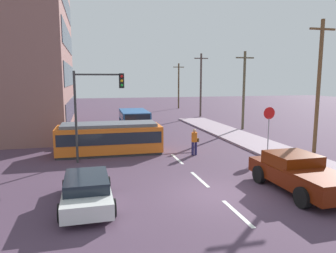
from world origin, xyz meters
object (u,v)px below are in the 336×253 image
pickup_truck_parked (299,173)px  utility_pole_mid (244,89)px  stop_sign (269,120)px  parked_sedan_near (87,189)px  utility_pole_near (319,85)px  utility_pole_distant (179,85)px  traffic_light_mast (95,99)px  city_bus (134,118)px  utility_pole_far (201,84)px  pedestrian_crossing (194,140)px  parked_sedan_mid (82,135)px  streetcar_tram (109,138)px

pickup_truck_parked → utility_pole_mid: bearing=70.7°
pickup_truck_parked → stop_sign: bearing=69.4°
utility_pole_mid → parked_sedan_near: bearing=-132.8°
utility_pole_near → utility_pole_distant: size_ratio=1.16×
stop_sign → traffic_light_mast: bearing=175.8°
stop_sign → traffic_light_mast: 10.75m
city_bus → utility_pole_far: size_ratio=0.69×
utility_pole_near → pickup_truck_parked: bearing=-132.7°
utility_pole_far → traffic_light_mast: bearing=-124.2°
city_bus → utility_pole_mid: utility_pole_mid is taller
city_bus → pedestrian_crossing: bearing=-79.4°
parked_sedan_near → stop_sign: 12.65m
parked_sedan_near → stop_sign: (11.15, 5.76, 1.57)m
traffic_light_mast → stop_sign: bearing=-4.2°
parked_sedan_near → utility_pole_mid: bearing=47.2°
utility_pole_mid → utility_pole_distant: (-0.00, 22.50, -0.03)m
utility_pole_far → pedestrian_crossing: bearing=-110.8°
parked_sedan_near → utility_pole_mid: (14.44, 15.59, 3.21)m
city_bus → pickup_truck_parked: (4.38, -18.97, -0.21)m
city_bus → utility_pole_far: (9.64, 8.02, 3.13)m
utility_pole_near → city_bus: bearing=128.0°
parked_sedan_mid → utility_pole_distant: 29.80m
stop_sign → pedestrian_crossing: bearing=168.6°
traffic_light_mast → utility_pole_mid: size_ratio=0.71×
pickup_truck_parked → parked_sedan_near: bearing=175.8°
utility_pole_near → pedestrian_crossing: bearing=171.3°
parked_sedan_near → utility_pole_near: utility_pole_near is taller
stop_sign → utility_pole_mid: size_ratio=0.39×
utility_pole_near → utility_pole_far: bearing=91.1°
utility_pole_far → pickup_truck_parked: bearing=-101.0°
city_bus → traffic_light_mast: traffic_light_mast is taller
parked_sedan_mid → pickup_truck_parked: bearing=-55.0°
city_bus → traffic_light_mast: bearing=-108.0°
streetcar_tram → parked_sedan_mid: 4.37m
utility_pole_mid → streetcar_tram: bearing=-151.4°
pickup_truck_parked → parked_sedan_mid: pickup_truck_parked is taller
pickup_truck_parked → parked_sedan_near: pickup_truck_parked is taller
stop_sign → utility_pole_far: utility_pole_far is taller
streetcar_tram → utility_pole_near: (13.01, -3.00, 3.37)m
parked_sedan_near → streetcar_tram: bearing=80.7°
parked_sedan_near → utility_pole_distant: (14.43, 38.10, 3.19)m
utility_pole_distant → parked_sedan_mid: bearing=-120.0°
utility_pole_distant → parked_sedan_near: bearing=-110.7°
parked_sedan_near → parked_sedan_mid: bearing=91.9°
pedestrian_crossing → parked_sedan_mid: pedestrian_crossing is taller
pickup_truck_parked → stop_sign: (2.40, 6.40, 1.40)m
utility_pole_far → utility_pole_distant: size_ratio=1.09×
pedestrian_crossing → traffic_light_mast: traffic_light_mast is taller
parked_sedan_near → utility_pole_far: bearing=62.0°
city_bus → pedestrian_crossing: size_ratio=3.26×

